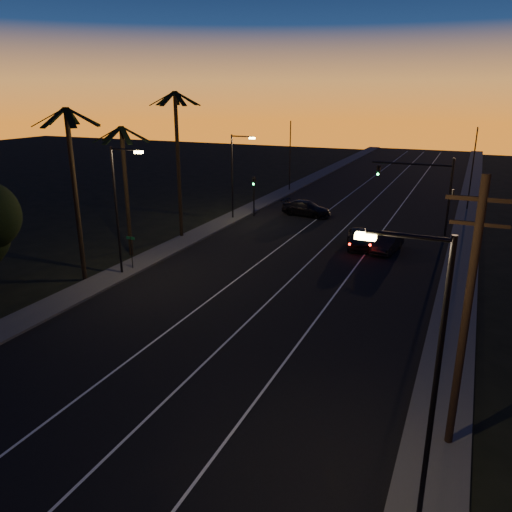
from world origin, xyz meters
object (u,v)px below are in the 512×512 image
at_px(right_car, 387,243).
at_px(cross_car, 306,208).
at_px(utility_pole, 467,313).
at_px(signal_mast, 423,182).
at_px(lead_car, 359,238).

distance_m(right_car, cross_car, 13.68).
bearing_deg(cross_car, utility_pole, -63.55).
relative_size(signal_mast, cross_car, 1.28).
bearing_deg(utility_pole, cross_car, 116.45).
relative_size(signal_mast, right_car, 1.54).
height_order(utility_pole, cross_car, utility_pole).
xyz_separation_m(right_car, cross_car, (-10.00, 9.33, 0.04)).
xyz_separation_m(lead_car, cross_car, (-7.60, 9.14, -0.01)).
bearing_deg(lead_car, signal_mast, 58.46).
bearing_deg(cross_car, signal_mast, -11.96).
distance_m(signal_mast, lead_car, 8.78).
bearing_deg(right_car, signal_mast, 76.20).
relative_size(utility_pole, right_car, 2.17).
relative_size(utility_pole, cross_car, 1.80).
bearing_deg(signal_mast, utility_pole, -81.53).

